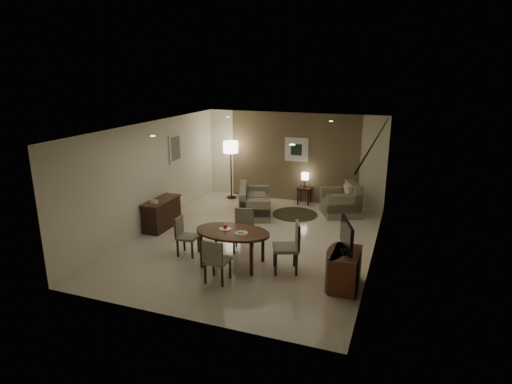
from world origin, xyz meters
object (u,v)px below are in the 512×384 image
at_px(chair_far, 243,231).
at_px(armchair, 340,199).
at_px(console_desk, 162,214).
at_px(tv_cabinet, 345,269).
at_px(floor_lamp, 231,170).
at_px(chair_right, 286,247).
at_px(side_table, 304,195).
at_px(chair_near, 218,260).
at_px(chair_left, 188,237).
at_px(dining_table, 233,248).
at_px(sofa, 255,200).

relative_size(chair_far, armchair, 0.93).
height_order(console_desk, tv_cabinet, console_desk).
bearing_deg(floor_lamp, chair_right, -54.77).
height_order(console_desk, chair_right, chair_right).
bearing_deg(tv_cabinet, chair_far, 159.68).
bearing_deg(chair_right, side_table, 168.34).
height_order(chair_near, chair_right, chair_right).
bearing_deg(chair_near, console_desk, -38.84).
distance_m(tv_cabinet, chair_near, 2.41).
height_order(chair_left, side_table, chair_left).
distance_m(chair_near, chair_right, 1.40).
xyz_separation_m(dining_table, chair_right, (1.11, 0.10, 0.14)).
bearing_deg(tv_cabinet, chair_near, -164.95).
relative_size(chair_near, floor_lamp, 0.50).
bearing_deg(chair_far, chair_left, -163.48).
height_order(chair_left, floor_lamp, floor_lamp).
bearing_deg(armchair, tv_cabinet, -14.79).
distance_m(dining_table, floor_lamp, 4.83).
xyz_separation_m(dining_table, side_table, (0.39, 4.60, -0.12)).
xyz_separation_m(chair_right, armchair, (0.45, 3.86, -0.07)).
distance_m(chair_right, armchair, 3.89).
bearing_deg(side_table, tv_cabinet, -67.58).
relative_size(chair_right, sofa, 0.62).
bearing_deg(chair_near, floor_lamp, -68.54).
relative_size(armchair, side_table, 1.96).
distance_m(chair_near, chair_left, 1.44).
bearing_deg(armchair, sofa, -97.46).
distance_m(dining_table, chair_near, 0.78).
distance_m(console_desk, chair_right, 3.87).
height_order(dining_table, side_table, dining_table).
bearing_deg(chair_far, dining_table, -99.85).
bearing_deg(armchair, console_desk, -83.23).
distance_m(tv_cabinet, sofa, 4.54).
height_order(tv_cabinet, floor_lamp, floor_lamp).
distance_m(chair_left, chair_right, 2.23).
distance_m(chair_far, chair_right, 1.34).
distance_m(chair_near, armchair, 4.98).
height_order(tv_cabinet, side_table, tv_cabinet).
bearing_deg(dining_table, armchair, 68.50).
bearing_deg(armchair, chair_near, -43.68).
xyz_separation_m(tv_cabinet, floor_lamp, (-4.27, 4.54, 0.55)).
relative_size(dining_table, chair_near, 1.77).
xyz_separation_m(console_desk, chair_left, (1.43, -1.24, 0.05)).
height_order(dining_table, chair_far, chair_far).
bearing_deg(armchair, chair_left, -60.46).
relative_size(console_desk, chair_near, 1.35).
relative_size(sofa, armchair, 1.67).
bearing_deg(console_desk, tv_cabinet, -17.05).
bearing_deg(dining_table, chair_far, 94.33).
distance_m(dining_table, side_table, 4.62).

